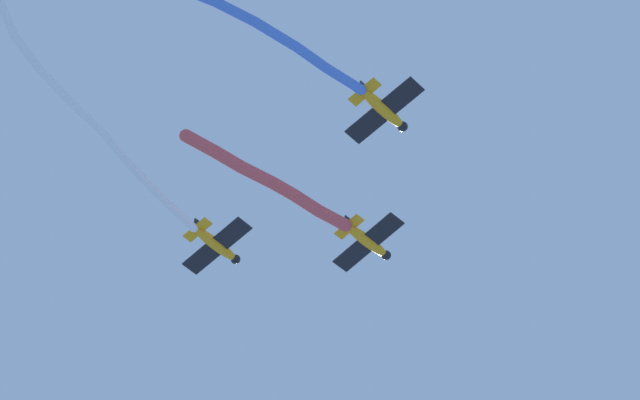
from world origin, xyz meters
TOP-DOWN VIEW (x-y plane):
  - airplane_lead at (0.75, -4.55)m, footprint 6.24×4.80m
  - smoke_trail_lead at (-3.24, -12.41)m, footprint 7.43×12.54m
  - airplane_left_wing at (-9.22, -9.38)m, footprint 6.27×4.80m
  - smoke_trail_left_wing at (-12.17, -26.01)m, footprint 4.32×29.77m
  - airplane_right_wing at (6.60, -13.96)m, footprint 6.27×4.80m
  - smoke_trail_right_wing at (0.83, -24.74)m, footprint 12.21×17.21m

SIDE VIEW (x-z plane):
  - airplane_lead at x=0.75m, z-range 75.03..76.58m
  - airplane_left_wing at x=-9.22m, z-range 75.03..76.58m
  - smoke_trail_lead at x=-3.24m, z-range 75.27..76.92m
  - airplane_right_wing at x=6.60m, z-range 75.33..76.88m
  - smoke_trail_right_wing at x=0.83m, z-range 75.28..77.02m
  - smoke_trail_left_wing at x=-12.17m, z-range 75.48..80.46m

